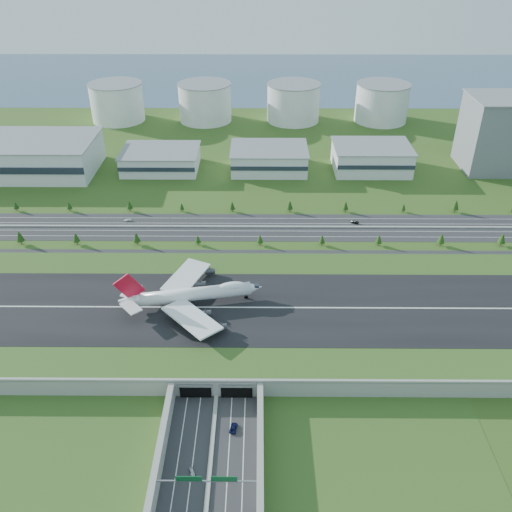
{
  "coord_description": "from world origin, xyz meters",
  "views": [
    {
      "loc": [
        17.56,
        -209.57,
        169.6
      ],
      "look_at": [
        15.9,
        35.0,
        15.85
      ],
      "focal_mm": 38.0,
      "sensor_mm": 36.0,
      "label": 1
    }
  ],
  "objects_px": {
    "car_0": "(192,472)",
    "car_5": "(355,222)",
    "office_tower": "(496,134)",
    "car_2": "(233,428)",
    "fuel_tank_a": "(117,102)",
    "boeing_747": "(192,294)",
    "car_7": "(127,220)"
  },
  "relations": [
    {
      "from": "car_0",
      "to": "car_5",
      "type": "relative_size",
      "value": 0.78
    },
    {
      "from": "office_tower",
      "to": "car_2",
      "type": "height_order",
      "value": "office_tower"
    },
    {
      "from": "car_0",
      "to": "car_5",
      "type": "height_order",
      "value": "car_5"
    },
    {
      "from": "fuel_tank_a",
      "to": "car_2",
      "type": "distance_m",
      "value": 398.45
    },
    {
      "from": "car_0",
      "to": "fuel_tank_a",
      "type": "bearing_deg",
      "value": 86.14
    },
    {
      "from": "car_5",
      "to": "car_2",
      "type": "bearing_deg",
      "value": -2.65
    },
    {
      "from": "car_2",
      "to": "car_5",
      "type": "relative_size",
      "value": 1.08
    },
    {
      "from": "office_tower",
      "to": "boeing_747",
      "type": "distance_m",
      "value": 288.94
    },
    {
      "from": "fuel_tank_a",
      "to": "office_tower",
      "type": "bearing_deg",
      "value": -19.77
    },
    {
      "from": "boeing_747",
      "to": "car_7",
      "type": "height_order",
      "value": "boeing_747"
    },
    {
      "from": "car_5",
      "to": "car_7",
      "type": "height_order",
      "value": "car_5"
    },
    {
      "from": "office_tower",
      "to": "car_5",
      "type": "relative_size",
      "value": 10.87
    },
    {
      "from": "boeing_747",
      "to": "car_7",
      "type": "bearing_deg",
      "value": 107.5
    },
    {
      "from": "boeing_747",
      "to": "car_7",
      "type": "xyz_separation_m",
      "value": [
        -53.85,
        99.98,
        -13.37
      ]
    },
    {
      "from": "car_0",
      "to": "car_2",
      "type": "height_order",
      "value": "car_2"
    },
    {
      "from": "fuel_tank_a",
      "to": "boeing_747",
      "type": "height_order",
      "value": "fuel_tank_a"
    },
    {
      "from": "car_2",
      "to": "fuel_tank_a",
      "type": "bearing_deg",
      "value": -61.19
    },
    {
      "from": "fuel_tank_a",
      "to": "car_0",
      "type": "distance_m",
      "value": 412.94
    },
    {
      "from": "car_5",
      "to": "car_7",
      "type": "bearing_deg",
      "value": -70.21
    },
    {
      "from": "car_5",
      "to": "car_0",
      "type": "bearing_deg",
      "value": -4.1
    },
    {
      "from": "office_tower",
      "to": "car_7",
      "type": "distance_m",
      "value": 285.66
    },
    {
      "from": "boeing_747",
      "to": "office_tower",
      "type": "bearing_deg",
      "value": 31.02
    },
    {
      "from": "office_tower",
      "to": "car_0",
      "type": "relative_size",
      "value": 13.86
    },
    {
      "from": "fuel_tank_a",
      "to": "car_2",
      "type": "relative_size",
      "value": 9.14
    },
    {
      "from": "boeing_747",
      "to": "car_5",
      "type": "bearing_deg",
      "value": 35.07
    },
    {
      "from": "fuel_tank_a",
      "to": "car_7",
      "type": "distance_m",
      "value": 214.3
    },
    {
      "from": "car_7",
      "to": "car_2",
      "type": "bearing_deg",
      "value": 20.4
    },
    {
      "from": "fuel_tank_a",
      "to": "car_7",
      "type": "relative_size",
      "value": 10.03
    },
    {
      "from": "car_0",
      "to": "boeing_747",
      "type": "bearing_deg",
      "value": 75.81
    },
    {
      "from": "office_tower",
      "to": "boeing_747",
      "type": "bearing_deg",
      "value": -138.18
    },
    {
      "from": "car_2",
      "to": "car_5",
      "type": "distance_m",
      "value": 182.25
    },
    {
      "from": "fuel_tank_a",
      "to": "car_7",
      "type": "height_order",
      "value": "fuel_tank_a"
    }
  ]
}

